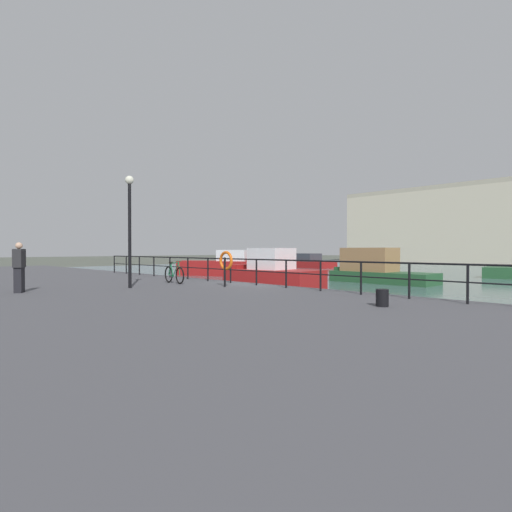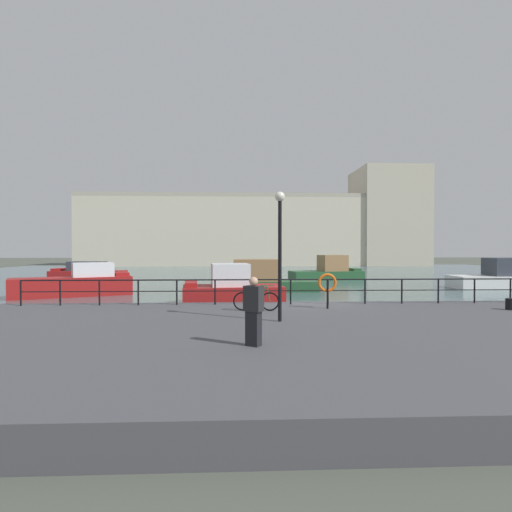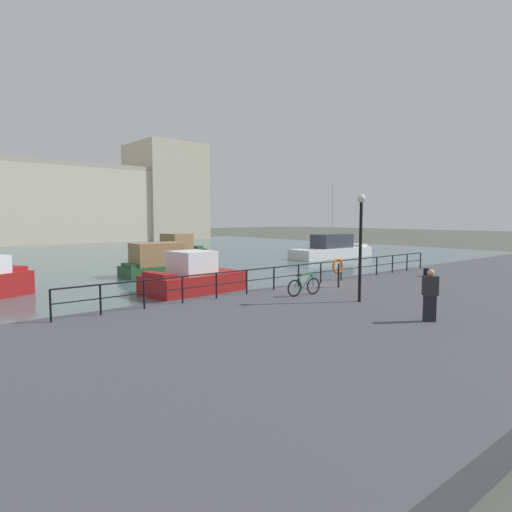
{
  "view_description": "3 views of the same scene",
  "coord_description": "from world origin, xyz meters",
  "px_view_note": "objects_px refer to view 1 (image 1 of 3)",
  "views": [
    {
      "loc": [
        12.61,
        -12.34,
        2.17
      ],
      "look_at": [
        -0.8,
        0.71,
        1.88
      ],
      "focal_mm": 28.75,
      "sensor_mm": 36.0,
      "label": 1
    },
    {
      "loc": [
        -3.17,
        -18.92,
        3.11
      ],
      "look_at": [
        -2.14,
        3.99,
        2.69
      ],
      "focal_mm": 30.16,
      "sensor_mm": 36.0,
      "label": 2
    },
    {
      "loc": [
        -15.99,
        -15.5,
        4.07
      ],
      "look_at": [
        -1.24,
        2.0,
        2.04
      ],
      "focal_mm": 30.85,
      "sensor_mm": 36.0,
      "label": 3
    }
  ],
  "objects_px": {
    "moored_small_launch": "(273,274)",
    "parked_bicycle": "(174,274)",
    "moored_cabin_cruiser": "(376,269)",
    "mooring_bollard": "(382,298)",
    "moored_blue_motorboat": "(223,266)",
    "moored_harbor_tender": "(305,262)",
    "quay_lamp_post": "(130,215)",
    "life_ring_stand": "(226,262)",
    "standing_person": "(19,267)"
  },
  "relations": [
    {
      "from": "moored_small_launch",
      "to": "quay_lamp_post",
      "type": "bearing_deg",
      "value": 94.04
    },
    {
      "from": "moored_blue_motorboat",
      "to": "parked_bicycle",
      "type": "relative_size",
      "value": 4.21
    },
    {
      "from": "life_ring_stand",
      "to": "quay_lamp_post",
      "type": "bearing_deg",
      "value": -127.02
    },
    {
      "from": "moored_blue_motorboat",
      "to": "moored_harbor_tender",
      "type": "xyz_separation_m",
      "value": [
        -5.17,
        17.18,
        -0.16
      ]
    },
    {
      "from": "moored_blue_motorboat",
      "to": "life_ring_stand",
      "type": "bearing_deg",
      "value": -63.83
    },
    {
      "from": "moored_blue_motorboat",
      "to": "moored_cabin_cruiser",
      "type": "relative_size",
      "value": 1.09
    },
    {
      "from": "moored_small_launch",
      "to": "parked_bicycle",
      "type": "distance_m",
      "value": 7.32
    },
    {
      "from": "moored_blue_motorboat",
      "to": "quay_lamp_post",
      "type": "relative_size",
      "value": 1.76
    },
    {
      "from": "quay_lamp_post",
      "to": "moored_small_launch",
      "type": "bearing_deg",
      "value": 99.96
    },
    {
      "from": "moored_harbor_tender",
      "to": "standing_person",
      "type": "bearing_deg",
      "value": 118.59
    },
    {
      "from": "mooring_bollard",
      "to": "quay_lamp_post",
      "type": "relative_size",
      "value": 0.1
    },
    {
      "from": "moored_cabin_cruiser",
      "to": "life_ring_stand",
      "type": "height_order",
      "value": "moored_cabin_cruiser"
    },
    {
      "from": "moored_harbor_tender",
      "to": "mooring_bollard",
      "type": "relative_size",
      "value": 17.08
    },
    {
      "from": "moored_harbor_tender",
      "to": "quay_lamp_post",
      "type": "height_order",
      "value": "quay_lamp_post"
    },
    {
      "from": "mooring_bollard",
      "to": "moored_cabin_cruiser",
      "type": "bearing_deg",
      "value": 119.97
    },
    {
      "from": "life_ring_stand",
      "to": "standing_person",
      "type": "relative_size",
      "value": 0.83
    },
    {
      "from": "moored_cabin_cruiser",
      "to": "standing_person",
      "type": "height_order",
      "value": "standing_person"
    },
    {
      "from": "mooring_bollard",
      "to": "moored_harbor_tender",
      "type": "bearing_deg",
      "value": 131.74
    },
    {
      "from": "parked_bicycle",
      "to": "life_ring_stand",
      "type": "distance_m",
      "value": 2.95
    },
    {
      "from": "moored_cabin_cruiser",
      "to": "mooring_bollard",
      "type": "xyz_separation_m",
      "value": [
        8.6,
        -14.92,
        0.03
      ]
    },
    {
      "from": "quay_lamp_post",
      "to": "standing_person",
      "type": "distance_m",
      "value": 4.07
    },
    {
      "from": "moored_blue_motorboat",
      "to": "parked_bicycle",
      "type": "height_order",
      "value": "moored_blue_motorboat"
    },
    {
      "from": "moored_cabin_cruiser",
      "to": "quay_lamp_post",
      "type": "xyz_separation_m",
      "value": [
        -0.57,
        -17.11,
        2.55
      ]
    },
    {
      "from": "parked_bicycle",
      "to": "moored_blue_motorboat",
      "type": "bearing_deg",
      "value": 139.4
    },
    {
      "from": "parked_bicycle",
      "to": "mooring_bollard",
      "type": "xyz_separation_m",
      "value": [
        9.84,
        -0.18,
        -0.17
      ]
    },
    {
      "from": "parked_bicycle",
      "to": "mooring_bollard",
      "type": "distance_m",
      "value": 9.84
    },
    {
      "from": "parked_bicycle",
      "to": "standing_person",
      "type": "bearing_deg",
      "value": -86.78
    },
    {
      "from": "standing_person",
      "to": "moored_small_launch",
      "type": "bearing_deg",
      "value": -143.48
    },
    {
      "from": "moored_small_launch",
      "to": "quay_lamp_post",
      "type": "height_order",
      "value": "quay_lamp_post"
    },
    {
      "from": "parked_bicycle",
      "to": "life_ring_stand",
      "type": "xyz_separation_m",
      "value": [
        2.85,
        0.51,
        0.59
      ]
    },
    {
      "from": "moored_blue_motorboat",
      "to": "quay_lamp_post",
      "type": "distance_m",
      "value": 18.7
    },
    {
      "from": "moored_blue_motorboat",
      "to": "standing_person",
      "type": "height_order",
      "value": "standing_person"
    },
    {
      "from": "moored_blue_motorboat",
      "to": "quay_lamp_post",
      "type": "bearing_deg",
      "value": -75.09
    },
    {
      "from": "moored_blue_motorboat",
      "to": "moored_harbor_tender",
      "type": "relative_size",
      "value": 0.99
    },
    {
      "from": "moored_cabin_cruiser",
      "to": "quay_lamp_post",
      "type": "distance_m",
      "value": 17.31
    },
    {
      "from": "moored_small_launch",
      "to": "standing_person",
      "type": "xyz_separation_m",
      "value": [
        0.69,
        -13.1,
        0.78
      ]
    },
    {
      "from": "moored_blue_motorboat",
      "to": "parked_bicycle",
      "type": "bearing_deg",
      "value": -71.58
    },
    {
      "from": "moored_small_launch",
      "to": "mooring_bollard",
      "type": "bearing_deg",
      "value": 139.72
    },
    {
      "from": "mooring_bollard",
      "to": "quay_lamp_post",
      "type": "bearing_deg",
      "value": -166.52
    },
    {
      "from": "parked_bicycle",
      "to": "life_ring_stand",
      "type": "bearing_deg",
      "value": 16.5
    },
    {
      "from": "moored_blue_motorboat",
      "to": "standing_person",
      "type": "distance_m",
      "value": 20.79
    },
    {
      "from": "mooring_bollard",
      "to": "life_ring_stand",
      "type": "height_order",
      "value": "life_ring_stand"
    },
    {
      "from": "moored_cabin_cruiser",
      "to": "moored_harbor_tender",
      "type": "height_order",
      "value": "moored_cabin_cruiser"
    },
    {
      "from": "moored_blue_motorboat",
      "to": "life_ring_stand",
      "type": "relative_size",
      "value": 5.32
    },
    {
      "from": "moored_cabin_cruiser",
      "to": "parked_bicycle",
      "type": "height_order",
      "value": "moored_cabin_cruiser"
    },
    {
      "from": "moored_blue_motorboat",
      "to": "mooring_bollard",
      "type": "relative_size",
      "value": 16.88
    },
    {
      "from": "moored_blue_motorboat",
      "to": "mooring_bollard",
      "type": "distance_m",
      "value": 24.18
    },
    {
      "from": "moored_harbor_tender",
      "to": "mooring_bollard",
      "type": "height_order",
      "value": "moored_harbor_tender"
    },
    {
      "from": "moored_cabin_cruiser",
      "to": "quay_lamp_post",
      "type": "relative_size",
      "value": 1.61
    },
    {
      "from": "life_ring_stand",
      "to": "quay_lamp_post",
      "type": "distance_m",
      "value": 4.02
    }
  ]
}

